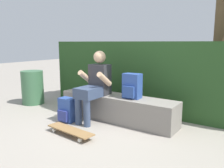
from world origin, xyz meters
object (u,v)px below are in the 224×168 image
object	(u,v)px
person_skater	(95,84)
trash_bin	(33,87)
backpack_on_bench	(132,86)
bench_main	(117,108)
skateboard_near_person	(70,130)
backpack_on_ground	(67,110)

from	to	relation	value
person_skater	trash_bin	world-z (taller)	person_skater
backpack_on_bench	bench_main	bearing A→B (deg)	178.14
backpack_on_bench	trash_bin	xyz separation A→B (m)	(-2.40, -0.10, -0.26)
skateboard_near_person	trash_bin	distance (m)	2.12
skateboard_near_person	backpack_on_bench	distance (m)	1.18
skateboard_near_person	backpack_on_bench	xyz separation A→B (m)	(0.47, 0.94, 0.55)
person_skater	backpack_on_ground	bearing A→B (deg)	-138.01
bench_main	trash_bin	distance (m)	2.12
trash_bin	person_skater	bearing A→B (deg)	-3.29
bench_main	trash_bin	world-z (taller)	trash_bin
person_skater	skateboard_near_person	size ratio (longest dim) A/B	1.45
bench_main	person_skater	bearing A→B (deg)	-145.58
backpack_on_ground	backpack_on_bench	bearing A→B (deg)	28.54
bench_main	skateboard_near_person	size ratio (longest dim) A/B	2.57
backpack_on_bench	backpack_on_ground	size ratio (longest dim) A/B	1.00
trash_bin	backpack_on_bench	bearing A→B (deg)	2.37
skateboard_near_person	backpack_on_bench	size ratio (longest dim) A/B	2.04
skateboard_near_person	backpack_on_bench	bearing A→B (deg)	63.30
bench_main	backpack_on_ground	distance (m)	0.84
bench_main	backpack_on_ground	bearing A→B (deg)	-141.38
bench_main	trash_bin	bearing A→B (deg)	-177.05
bench_main	backpack_on_bench	distance (m)	0.50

